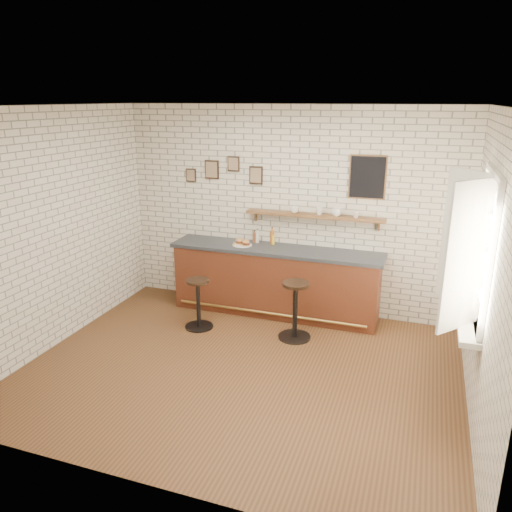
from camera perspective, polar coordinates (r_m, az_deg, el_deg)
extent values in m
plane|color=brown|center=(6.08, -1.69, -12.77)|extent=(5.00, 5.00, 0.00)
cube|color=#592817|center=(7.36, 2.22, -3.03)|extent=(3.00, 0.58, 0.96)
cube|color=#2D333A|center=(7.20, 2.27, 0.73)|extent=(3.10, 0.62, 0.05)
cylinder|color=olive|center=(7.22, 1.44, -6.56)|extent=(2.79, 0.04, 0.04)
cylinder|color=white|center=(7.32, -1.57, 1.28)|extent=(0.28, 0.28, 0.01)
cylinder|color=gold|center=(7.32, -1.07, 1.34)|extent=(0.05, 0.05, 0.00)
cylinder|color=gold|center=(7.30, -1.39, 1.29)|extent=(0.05, 0.05, 0.00)
cylinder|color=gold|center=(7.41, -2.18, 1.54)|extent=(0.06, 0.06, 0.00)
cylinder|color=gold|center=(7.34, -1.26, 1.39)|extent=(0.06, 0.06, 0.00)
cylinder|color=gold|center=(7.33, -2.48, 1.34)|extent=(0.06, 0.06, 0.00)
cylinder|color=gold|center=(7.30, -1.11, 1.30)|extent=(0.04, 0.04, 0.00)
cylinder|color=gold|center=(7.28, -1.69, 1.25)|extent=(0.05, 0.05, 0.00)
cylinder|color=gold|center=(7.30, -2.62, 1.27)|extent=(0.04, 0.04, 0.00)
cylinder|color=gold|center=(7.39, -2.55, 1.48)|extent=(0.05, 0.05, 0.00)
cylinder|color=gold|center=(7.26, -1.46, 1.19)|extent=(0.06, 0.06, 0.00)
cylinder|color=gold|center=(7.37, -2.25, 1.45)|extent=(0.04, 0.04, 0.00)
cylinder|color=gold|center=(7.29, -1.40, 1.26)|extent=(0.05, 0.05, 0.00)
cylinder|color=gold|center=(7.31, -1.09, 1.33)|extent=(0.05, 0.05, 0.00)
cylinder|color=gold|center=(7.31, -1.43, 1.31)|extent=(0.05, 0.05, 0.00)
cylinder|color=brown|center=(7.45, -0.16, 2.11)|extent=(0.06, 0.06, 0.15)
cylinder|color=brown|center=(7.43, -0.16, 2.77)|extent=(0.02, 0.02, 0.03)
cylinder|color=black|center=(7.42, -0.16, 2.94)|extent=(0.02, 0.02, 0.01)
cylinder|color=beige|center=(7.43, 0.16, 2.15)|extent=(0.05, 0.05, 0.16)
cylinder|color=beige|center=(7.41, 0.16, 2.90)|extent=(0.02, 0.02, 0.04)
cylinder|color=black|center=(7.40, 0.16, 3.08)|extent=(0.02, 0.02, 0.01)
cylinder|color=#A2561A|center=(7.36, 1.86, 2.13)|extent=(0.06, 0.06, 0.20)
cylinder|color=#A2561A|center=(7.33, 1.87, 3.06)|extent=(0.02, 0.02, 0.05)
cylinder|color=black|center=(7.32, 1.87, 3.27)|extent=(0.02, 0.02, 0.01)
cylinder|color=gold|center=(7.37, 1.96, 1.88)|extent=(0.05, 0.05, 0.14)
cylinder|color=gold|center=(7.34, 1.96, 2.50)|extent=(0.02, 0.02, 0.03)
cylinder|color=maroon|center=(7.34, 1.96, 2.65)|extent=(0.03, 0.03, 0.01)
cylinder|color=black|center=(7.13, -6.51, -7.98)|extent=(0.39, 0.39, 0.02)
cylinder|color=black|center=(6.99, -6.61, -5.51)|extent=(0.06, 0.06, 0.65)
cylinder|color=black|center=(6.86, -6.71, -2.86)|extent=(0.39, 0.39, 0.04)
cylinder|color=black|center=(6.81, 4.42, -9.19)|extent=(0.44, 0.44, 0.02)
cylinder|color=black|center=(6.65, 4.49, -6.32)|extent=(0.07, 0.07, 0.72)
cylinder|color=black|center=(6.50, 4.57, -3.23)|extent=(0.36, 0.36, 0.04)
cube|color=brown|center=(7.14, 6.65, 4.59)|extent=(2.00, 0.18, 0.04)
cube|color=brown|center=(7.46, -0.02, 4.65)|extent=(0.03, 0.04, 0.16)
cube|color=brown|center=(7.09, 13.87, 3.44)|extent=(0.03, 0.04, 0.16)
imported|color=white|center=(7.19, 4.42, 5.29)|extent=(0.12, 0.12, 0.09)
imported|color=white|center=(7.11, 7.27, 5.09)|extent=(0.15, 0.15, 0.10)
imported|color=white|center=(7.06, 9.19, 4.95)|extent=(0.16, 0.16, 0.11)
imported|color=white|center=(7.03, 11.34, 4.67)|extent=(0.12, 0.12, 0.08)
cube|color=black|center=(7.61, -5.06, 9.81)|extent=(0.22, 0.02, 0.28)
cube|color=black|center=(7.46, -2.59, 10.48)|extent=(0.18, 0.02, 0.22)
cube|color=black|center=(7.36, 0.00, 9.22)|extent=(0.20, 0.02, 0.26)
cube|color=black|center=(7.77, -7.43, 9.15)|extent=(0.16, 0.02, 0.20)
cube|color=black|center=(7.00, 12.63, 8.78)|extent=(0.46, 0.02, 0.56)
cube|color=white|center=(5.66, 22.93, -6.48)|extent=(0.20, 1.35, 0.06)
cube|color=white|center=(5.27, 25.65, 8.55)|extent=(0.05, 1.30, 0.06)
cube|color=white|center=(5.67, 23.64, -6.54)|extent=(0.05, 1.30, 0.06)
cube|color=white|center=(4.85, 25.16, -1.21)|extent=(0.05, 0.06, 1.50)
cube|color=white|center=(6.00, 24.16, 2.30)|extent=(0.05, 0.06, 1.50)
cube|color=white|center=(5.12, 23.21, -0.02)|extent=(0.40, 0.46, 1.46)
cube|color=white|center=(5.70, 22.88, 1.71)|extent=(0.40, 0.46, 1.46)
imported|color=tan|center=(5.63, 22.78, -6.12)|extent=(0.25, 0.27, 0.02)
imported|color=tan|center=(5.64, 22.80, -5.89)|extent=(0.22, 0.27, 0.02)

